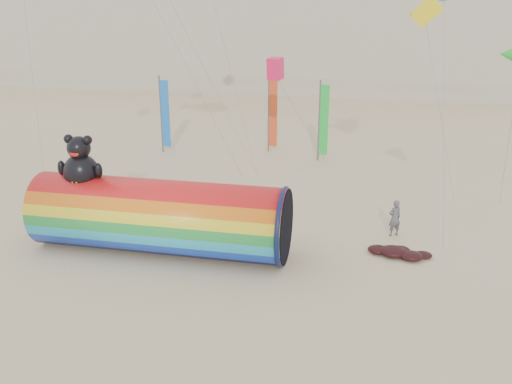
# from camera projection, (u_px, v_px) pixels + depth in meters

# --- Properties ---
(ground) EXTENTS (160.00, 160.00, 0.00)m
(ground) POSITION_uv_depth(u_px,v_px,m) (236.00, 258.00, 23.41)
(ground) COLOR #CCB58C
(ground) RESTS_ON ground
(windsock_assembly) EXTENTS (10.66, 3.25, 4.91)m
(windsock_assembly) POSITION_uv_depth(u_px,v_px,m) (159.00, 215.00, 23.56)
(windsock_assembly) COLOR red
(windsock_assembly) RESTS_ON ground
(kite_handler) EXTENTS (0.73, 0.67, 1.68)m
(kite_handler) POSITION_uv_depth(u_px,v_px,m) (395.00, 218.00, 25.32)
(kite_handler) COLOR #4E5154
(kite_handler) RESTS_ON ground
(fabric_bundle) EXTENTS (2.62, 1.35, 0.41)m
(fabric_bundle) POSITION_uv_depth(u_px,v_px,m) (398.00, 252.00, 23.52)
(fabric_bundle) COLOR #36090A
(fabric_bundle) RESTS_ON ground
(festival_banners) EXTENTS (11.24, 1.83, 5.20)m
(festival_banners) POSITION_uv_depth(u_px,v_px,m) (252.00, 116.00, 37.58)
(festival_banners) COLOR #59595E
(festival_banners) RESTS_ON ground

